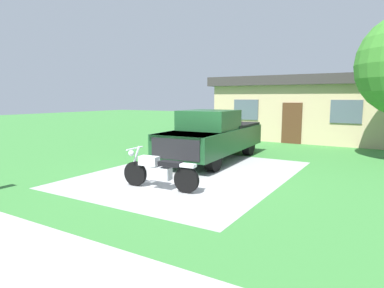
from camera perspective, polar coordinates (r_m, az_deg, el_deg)
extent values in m
plane|color=#387B36|center=(10.46, 0.14, -5.07)|extent=(80.00, 80.00, 0.00)
cube|color=#9E9E9E|center=(10.46, 0.14, -5.05)|extent=(5.57, 7.40, 0.01)
cube|color=#A6A6A1|center=(6.36, -29.96, -14.87)|extent=(36.00, 1.80, 0.01)
cylinder|color=black|center=(9.11, -9.68, -5.03)|extent=(0.67, 0.17, 0.66)
cylinder|color=black|center=(8.31, -0.96, -6.17)|extent=(0.67, 0.17, 0.66)
cube|color=silver|center=(8.65, -5.39, -5.03)|extent=(0.58, 0.30, 0.32)
cube|color=silver|center=(8.77, -7.37, -2.87)|extent=(0.54, 0.30, 0.24)
cube|color=black|center=(8.44, -3.69, -3.39)|extent=(0.62, 0.33, 0.12)
cube|color=silver|center=(8.22, -0.97, -3.67)|extent=(0.49, 0.24, 0.08)
cylinder|color=silver|center=(9.03, -9.74, -2.74)|extent=(0.33, 0.09, 0.77)
cylinder|color=silver|center=(8.98, -9.79, -0.73)|extent=(0.10, 0.70, 0.04)
sphere|color=silver|center=(9.07, -10.38, -1.55)|extent=(0.16, 0.16, 0.16)
cylinder|color=black|center=(10.69, 3.66, -2.50)|extent=(0.34, 0.85, 0.84)
cylinder|color=black|center=(11.46, -3.82, -1.80)|extent=(0.34, 0.85, 0.84)
cylinder|color=black|center=(13.91, 9.67, -0.16)|extent=(0.34, 0.85, 0.84)
cylinder|color=black|center=(14.51, 3.52, 0.27)|extent=(0.34, 0.85, 0.84)
cube|color=#194723|center=(12.59, 3.69, 0.83)|extent=(2.28, 5.69, 0.80)
cube|color=#194723|center=(10.91, -0.34, 1.34)|extent=(1.99, 1.99, 0.20)
cube|color=#194723|center=(12.16, 2.93, 4.14)|extent=(1.89, 1.99, 0.70)
cube|color=#3F4C56|center=(11.45, 1.22, 3.41)|extent=(1.71, 0.25, 0.60)
cube|color=black|center=(13.98, 6.34, 2.54)|extent=(2.02, 2.49, 0.50)
cube|color=black|center=(10.15, -2.85, -0.88)|extent=(1.70, 0.19, 0.64)
cube|color=tan|center=(20.30, 18.55, 5.13)|extent=(9.00, 5.00, 3.00)
cube|color=#383333|center=(20.30, 18.77, 10.06)|extent=(9.60, 5.60, 0.50)
cube|color=#4C2D19|center=(17.86, 16.71, 3.43)|extent=(1.00, 0.08, 2.10)
cube|color=#4C5966|center=(18.61, 9.22, 5.83)|extent=(1.40, 0.06, 1.10)
cube|color=#4C5966|center=(17.38, 24.89, 5.06)|extent=(1.40, 0.06, 1.10)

